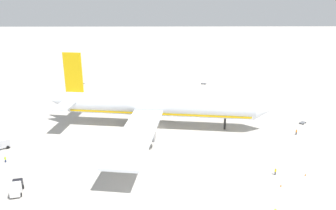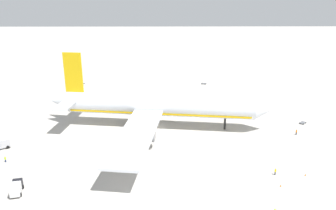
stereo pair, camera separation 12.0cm
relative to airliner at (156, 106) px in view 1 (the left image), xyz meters
The scene contains 12 objects.
ground_plane 7.21m from the airliner, ahead, with size 600.00×600.00×0.00m, color #ADA8A0.
airliner is the anchor object (origin of this frame).
service_truck_0 46.49m from the airliner, 159.53° to the right, with size 5.08×4.45×2.74m.
service_truck_2 49.10m from the airliner, 127.71° to the right, with size 3.25×5.33×2.67m.
baggage_cart_0 64.00m from the airliner, 124.81° to the left, with size 3.01×2.37×0.40m.
baggage_cart_1 56.04m from the airliner, 67.54° to the left, with size 2.92×2.11×0.40m.
baggage_cart_2 49.66m from the airliner, ahead, with size 2.60×2.56×0.40m.
ground_worker_0 43.54m from the airliner, 46.32° to the right, with size 0.48×0.48×1.76m.
ground_worker_3 46.00m from the airliner, 147.94° to the right, with size 0.54×0.54×1.65m.
ground_worker_4 44.64m from the airliner, ahead, with size 0.52×0.52×1.71m.
traffic_cone_0 49.15m from the airliner, 40.54° to the right, with size 0.36×0.36×0.55m, color orange.
traffic_cone_1 47.31m from the airliner, 50.96° to the right, with size 0.36×0.36×0.55m, color orange.
Camera 1 is at (1.68, -104.01, 43.24)m, focal length 36.59 mm.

